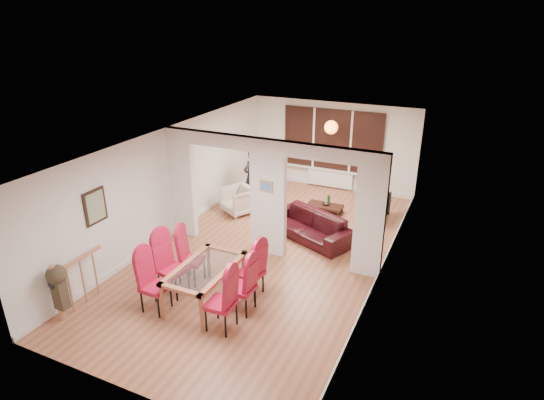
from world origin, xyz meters
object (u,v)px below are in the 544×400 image
Objects in this scene: sofa at (309,226)px; bottle at (329,200)px; dining_chair_ra at (221,299)px; dining_chair_rc at (250,269)px; armchair at (239,200)px; dining_table at (205,285)px; bowl at (326,204)px; dining_chair_lb at (172,266)px; dining_chair_rb at (242,284)px; person at (252,176)px; dining_chair_la at (155,283)px; dining_chair_lc at (191,258)px; television at (377,208)px; coffee_table at (325,209)px.

sofa is 7.60× the size of bottle.
dining_chair_ra reaches higher than bottle.
dining_chair_rc is 3.85m from armchair.
dining_table is at bearing -80.41° from sofa.
bowl is at bearing 81.65° from dining_table.
bottle is (1.48, 4.86, -0.23)m from dining_chair_lb.
dining_chair_rb is 4.32m from armchair.
dining_chair_la is at bearing 28.11° from person.
dining_chair_rc reaches higher than bowl.
dining_chair_lb reaches higher than bottle.
person is at bearing 110.46° from dining_chair_ra.
dining_chair_lc reaches higher than dining_table.
sofa is (0.18, 3.75, -0.26)m from dining_chair_ra.
person is (-0.03, 0.84, 0.41)m from armchair.
dining_chair_rc reaches higher than dining_chair_lc.
dining_chair_lc is at bearing 140.36° from dining_chair_ra.
person reaches higher than dining_chair_la.
dining_chair_rc is 5.13× the size of bowl.
armchair is at bearing 112.12° from dining_chair_lb.
dining_chair_la is at bearing -127.85° from dining_chair_rc.
dining_chair_rc is at bearing 34.54° from dining_chair_lb.
dining_chair_lc is 1.38× the size of armchair.
armchair is (-1.40, 3.83, -0.02)m from dining_table.
dining_chair_ra reaches higher than armchair.
person is at bearing 107.02° from dining_table.
television reaches higher than bottle.
bowl is (-0.05, -0.04, -0.12)m from bottle.
armchair is (-2.21, 0.59, 0.04)m from sofa.
dining_chair_ra reaches higher than dining_chair_rb.
dining_chair_la is 5.55m from coffee_table.
armchair is at bearing -171.40° from sofa.
bottle is at bearing 55.94° from armchair.
dining_chair_ra reaches higher than sofa.
bottle is at bearing 107.20° from television.
person reaches higher than bottle.
sofa is 2.30× the size of coffee_table.
dining_chair_la is 0.56m from dining_chair_lb.
bowl is (-0.10, 1.59, -0.07)m from sofa.
dining_chair_lc is 3.43m from armchair.
bottle is (0.05, 4.80, -0.18)m from dining_chair_rb.
coffee_table is at bearing 94.16° from dining_chair_rb.
bottle is (-1.27, -0.10, 0.05)m from television.
dining_table is 7.42× the size of bowl.
dining_chair_ra is 1.08m from dining_chair_rc.
dining_table is 5.36m from television.
bowl is at bearing 85.55° from dining_chair_lb.
person reaches higher than dining_chair_rc.
dining_chair_la is 1.18× the size of coffee_table.
dining_chair_rc is 2.69m from sofa.
sofa reaches higher than bowl.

